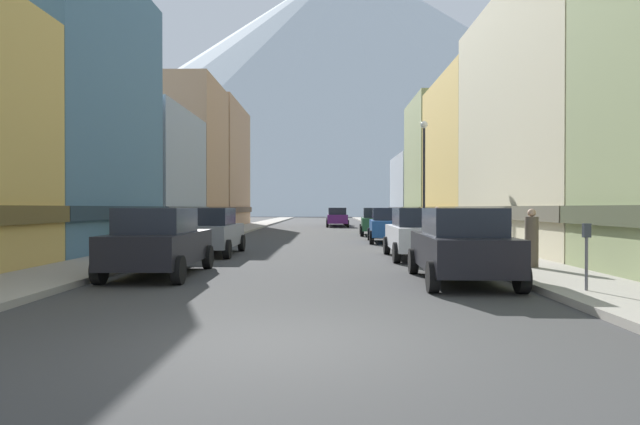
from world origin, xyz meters
name	(u,v)px	position (x,y,z in m)	size (l,w,h in m)	color
ground_plane	(282,345)	(0.00, 0.00, 0.00)	(400.00, 400.00, 0.00)	#373737
sidewalk_left	(239,229)	(-6.25, 35.00, 0.07)	(2.50, 100.00, 0.15)	gray
sidewalk_right	(399,230)	(6.25, 35.00, 0.07)	(2.50, 100.00, 0.15)	gray
storefront_left_1	(47,115)	(-10.67, 14.48, 5.51)	(6.64, 9.88, 11.39)	slate
storefront_left_2	(112,177)	(-12.03, 24.47, 3.61)	(9.37, 9.11, 7.50)	#99A5B2
storefront_left_3	(154,160)	(-12.42, 33.24, 5.41)	(10.13, 8.13, 11.18)	tan
storefront_left_4	(201,168)	(-11.33, 43.88, 5.57)	(7.96, 12.02, 11.50)	tan
storefront_right_1	(601,126)	(11.72, 14.93, 5.09)	(8.75, 12.49, 10.51)	beige
storefront_right_2	(497,160)	(11.18, 26.46, 4.75)	(7.67, 10.50, 9.82)	#D8B259
storefront_right_3	(462,167)	(11.53, 36.49, 5.08)	(8.35, 8.60, 10.51)	#8C9966
storefront_right_4	(435,192)	(11.38, 46.32, 3.34)	(8.07, 10.00, 6.94)	#99A5B2
car_left_0	(159,242)	(-3.80, 7.01, 0.90)	(2.11, 4.42, 1.78)	black
car_left_1	(211,231)	(-3.80, 13.24, 0.90)	(2.08, 4.41, 1.78)	slate
car_right_0	(461,245)	(3.80, 5.85, 0.90)	(2.21, 4.47, 1.78)	black
car_right_1	(418,233)	(3.80, 11.91, 0.90)	(2.12, 4.43, 1.78)	silver
car_right_2	(388,225)	(3.80, 20.86, 0.90)	(2.26, 4.49, 1.78)	#19478C
car_right_3	(376,221)	(3.80, 27.76, 0.90)	(2.25, 4.48, 1.78)	#265933
car_driving_0	(336,216)	(1.60, 48.30, 0.90)	(2.06, 4.40, 1.78)	slate
car_driving_1	(337,217)	(1.60, 43.00, 0.90)	(2.06, 4.40, 1.78)	#591E72
parking_meter_near	(587,247)	(5.75, 3.71, 1.01)	(0.14, 0.10, 1.33)	#595960
potted_plant_0	(163,231)	(-7.00, 17.77, 0.71)	(0.65, 0.65, 0.97)	brown
potted_plant_1	(121,240)	(-7.00, 12.72, 0.61)	(0.55, 0.55, 0.87)	gray
pedestrian_0	(424,223)	(6.25, 24.13, 0.92)	(0.36, 0.36, 1.68)	#333338
pedestrian_1	(437,224)	(6.25, 20.47, 0.93)	(0.36, 0.36, 1.69)	#333338
pedestrian_2	(532,240)	(6.25, 7.87, 0.89)	(0.36, 0.36, 1.61)	brown
streetlamp_right	(424,163)	(5.35, 19.22, 3.99)	(0.36, 0.36, 5.86)	black
mountain_backdrop	(350,85)	(12.59, 260.00, 62.67)	(328.37, 328.37, 125.34)	silver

